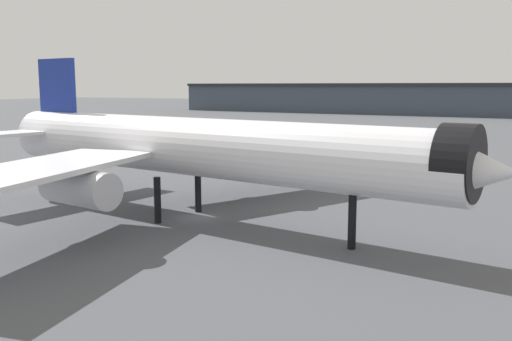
# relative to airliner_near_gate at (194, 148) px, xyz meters

# --- Properties ---
(ground) EXTENTS (900.00, 900.00, 0.00)m
(ground) POSITION_rel_airliner_near_gate_xyz_m (-0.45, 0.99, -7.32)
(ground) COLOR #4C4F54
(airliner_near_gate) EXTENTS (59.75, 53.99, 16.62)m
(airliner_near_gate) POSITION_rel_airliner_near_gate_xyz_m (0.00, 0.00, 0.00)
(airliner_near_gate) COLOR white
(airliner_near_gate) RESTS_ON ground
(terminal_building) EXTENTS (255.98, 37.66, 24.00)m
(terminal_building) POSITION_rel_airliner_near_gate_xyz_m (-15.22, 222.26, 0.15)
(terminal_building) COLOR #3D4756
(terminal_building) RESTS_ON ground
(baggage_tug_wing) EXTENTS (3.50, 3.30, 1.85)m
(baggage_tug_wing) POSITION_rel_airliner_near_gate_xyz_m (-34.00, 5.76, -6.35)
(baggage_tug_wing) COLOR black
(baggage_tug_wing) RESTS_ON ground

